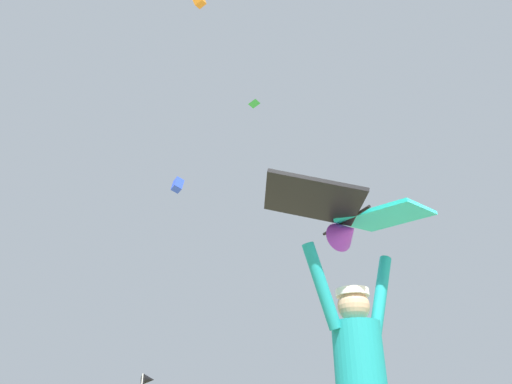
% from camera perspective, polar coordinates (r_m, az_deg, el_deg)
% --- Properties ---
extents(held_stunt_kite, '(1.58, 0.93, 0.38)m').
position_cam_1_polar(held_stunt_kite, '(3.60, 11.66, -2.97)').
color(held_stunt_kite, black).
extents(distant_kite_blue_low_left, '(1.09, 1.05, 1.52)m').
position_cam_1_polar(distant_kite_blue_low_left, '(41.69, -9.81, 0.87)').
color(distant_kite_blue_low_left, blue).
extents(distant_kite_green_high_left, '(0.70, 0.68, 0.26)m').
position_cam_1_polar(distant_kite_green_high_left, '(26.25, -0.25, 11.05)').
color(distant_kite_green_high_left, green).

